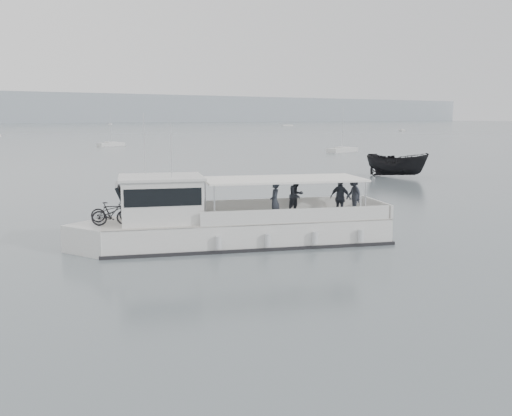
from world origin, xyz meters
TOP-DOWN VIEW (x-y plane):
  - ground at (0.00, 0.00)m, footprint 1400.00×1400.00m
  - tour_boat at (-1.44, -0.92)m, footprint 14.21×8.06m
  - dark_motorboat at (27.71, 14.96)m, footprint 4.42×6.58m

SIDE VIEW (x-z plane):
  - ground at x=0.00m, z-range 0.00..0.00m
  - tour_boat at x=-1.44m, z-range -2.05..4.06m
  - dark_motorboat at x=27.71m, z-range 0.00..2.38m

